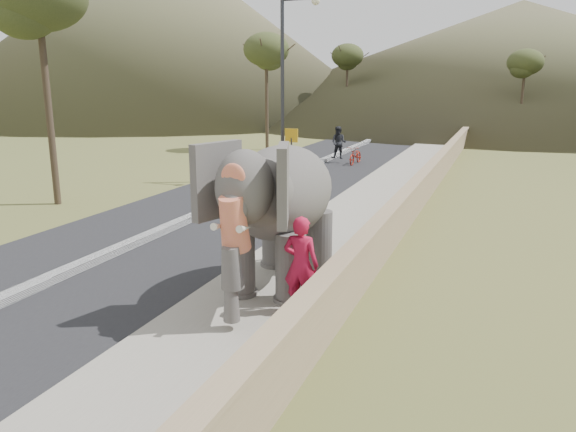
% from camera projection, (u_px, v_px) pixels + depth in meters
% --- Properties ---
extents(ground, '(160.00, 160.00, 0.00)m').
position_uv_depth(ground, '(239.00, 327.00, 10.52)').
color(ground, olive).
rests_on(ground, ground).
extents(road, '(7.00, 120.00, 0.03)m').
position_uv_depth(road, '(236.00, 201.00, 21.33)').
color(road, black).
rests_on(road, ground).
extents(median, '(0.35, 120.00, 0.22)m').
position_uv_depth(median, '(236.00, 199.00, 21.31)').
color(median, black).
rests_on(median, ground).
extents(walkway, '(3.00, 120.00, 0.15)m').
position_uv_depth(walkway, '(365.00, 210.00, 19.56)').
color(walkway, '#9E9687').
rests_on(walkway, ground).
extents(parapet, '(0.30, 120.00, 1.10)m').
position_uv_depth(parapet, '(413.00, 201.00, 18.87)').
color(parapet, tan).
rests_on(parapet, ground).
extents(lamppost, '(1.76, 0.36, 8.00)m').
position_uv_depth(lamppost, '(289.00, 71.00, 24.41)').
color(lamppost, '#313337').
rests_on(lamppost, ground).
extents(signboard, '(0.60, 0.08, 2.40)m').
position_uv_depth(signboard, '(291.00, 146.00, 24.94)').
color(signboard, '#2D2D33').
rests_on(signboard, ground).
extents(hill_left, '(60.00, 60.00, 22.00)m').
position_uv_depth(hill_left, '(158.00, 27.00, 71.06)').
color(hill_left, brown).
rests_on(hill_left, ground).
extents(hill_far, '(80.00, 80.00, 14.00)m').
position_uv_depth(hill_far, '(518.00, 59.00, 70.51)').
color(hill_far, brown).
rests_on(hill_far, ground).
extents(elephant_and_man, '(2.45, 4.46, 3.19)m').
position_uv_depth(elephant_and_man, '(282.00, 213.00, 12.07)').
color(elephant_and_man, '#605B57').
rests_on(elephant_and_man, ground).
extents(motorcyclist, '(1.78, 1.89, 2.03)m').
position_uv_depth(motorcyclist, '(348.00, 149.00, 30.61)').
color(motorcyclist, maroon).
rests_on(motorcyclist, ground).
extents(trees, '(48.96, 41.57, 8.82)m').
position_uv_depth(trees, '(524.00, 91.00, 33.25)').
color(trees, '#473828').
rests_on(trees, ground).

